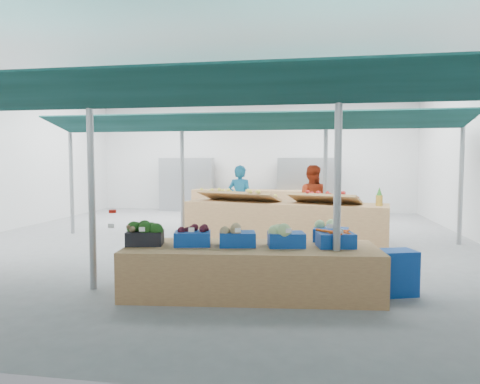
{
  "coord_description": "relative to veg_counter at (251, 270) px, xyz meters",
  "views": [
    {
      "loc": [
        2.14,
        -9.77,
        1.87
      ],
      "look_at": [
        0.8,
        -1.6,
        1.29
      ],
      "focal_mm": 32.0,
      "sensor_mm": 36.0,
      "label": 1
    }
  ],
  "objects": [
    {
      "name": "crate_cabbage",
      "position": [
        0.49,
        0.05,
        0.5
      ],
      "size": [
        0.56,
        0.45,
        0.35
      ],
      "rotation": [
        0.0,
        0.0,
        0.2
      ],
      "color": "navy",
      "rests_on": "veg_counter"
    },
    {
      "name": "crate_broccoli",
      "position": [
        -1.51,
        -0.15,
        0.5
      ],
      "size": [
        0.56,
        0.45,
        0.35
      ],
      "rotation": [
        0.0,
        0.0,
        0.2
      ],
      "color": "black",
      "rests_on": "veg_counter"
    },
    {
      "name": "hall",
      "position": [
        -1.33,
        5.32,
        2.3
      ],
      "size": [
        13.0,
        13.0,
        13.0
      ],
      "color": "silver",
      "rests_on": "ground"
    },
    {
      "name": "back_shelving_right",
      "position": [
        0.67,
        9.88,
        0.66
      ],
      "size": [
        2.0,
        0.5,
        2.0
      ],
      "primitive_type": "cube",
      "color": "#B23F33",
      "rests_on": "floor"
    },
    {
      "name": "floor",
      "position": [
        -1.33,
        3.88,
        -0.34
      ],
      "size": [
        13.0,
        13.0,
        0.0
      ],
      "primitive_type": "plane",
      "color": "slate",
      "rests_on": "ground"
    },
    {
      "name": "apple_heap_yellow",
      "position": [
        -0.82,
        3.81,
        0.78
      ],
      "size": [
        2.02,
        1.29,
        0.27
      ],
      "rotation": [
        0.0,
        0.0,
        -0.34
      ],
      "color": "#997247",
      "rests_on": "fruit_counter"
    },
    {
      "name": "pole_ribbon",
      "position": [
        -2.23,
        0.33,
        0.74
      ],
      "size": [
        0.12,
        0.12,
        0.28
      ],
      "color": "#B9150C",
      "rests_on": "pole_grid"
    },
    {
      "name": "sparrow",
      "position": [
        -1.66,
        -0.29,
        0.59
      ],
      "size": [
        0.12,
        0.09,
        0.11
      ],
      "rotation": [
        0.0,
        0.0,
        0.2
      ],
      "color": "brown",
      "rests_on": "crate_broccoli"
    },
    {
      "name": "pineapple",
      "position": [
        2.23,
        3.29,
        0.8
      ],
      "size": [
        0.14,
        0.14,
        0.39
      ],
      "rotation": [
        0.0,
        0.0,
        -0.34
      ],
      "color": "#8C6019",
      "rests_on": "fruit_counter"
    },
    {
      "name": "veg_counter",
      "position": [
        0.0,
        0.0,
        0.0
      ],
      "size": [
        3.63,
        1.52,
        0.69
      ],
      "primitive_type": "cube",
      "rotation": [
        0.0,
        0.0,
        0.1
      ],
      "color": "#8E5E3E",
      "rests_on": "floor"
    },
    {
      "name": "crate_extra",
      "position": [
        1.13,
        0.56,
        0.49
      ],
      "size": [
        0.54,
        0.43,
        0.32
      ],
      "rotation": [
        0.0,
        0.0,
        -0.13
      ],
      "color": "navy",
      "rests_on": "veg_counter"
    },
    {
      "name": "awnings",
      "position": [
        -0.58,
        2.13,
        2.44
      ],
      "size": [
        9.5,
        7.08,
        0.3
      ],
      "color": "#092927",
      "rests_on": "pole_grid"
    },
    {
      "name": "vendor_left",
      "position": [
        -0.95,
        4.84,
        0.55
      ],
      "size": [
        0.72,
        0.53,
        1.79
      ],
      "primitive_type": "imported",
      "rotation": [
        0.0,
        0.0,
        2.97
      ],
      "color": "#15608D",
      "rests_on": "floor"
    },
    {
      "name": "far_counter",
      "position": [
        -1.0,
        9.35,
        0.09
      ],
      "size": [
        4.88,
        1.44,
        0.87
      ],
      "primitive_type": "cube",
      "rotation": [
        0.0,
        0.0,
        -0.1
      ],
      "color": "#8E5E3E",
      "rests_on": "floor"
    },
    {
      "name": "apple_heap_red",
      "position": [
        1.13,
        3.48,
        0.78
      ],
      "size": [
        1.65,
        1.16,
        0.27
      ],
      "rotation": [
        0.0,
        0.0,
        -0.34
      ],
      "color": "#997247",
      "rests_on": "fruit_counter"
    },
    {
      "name": "crate_celeriac",
      "position": [
        -0.19,
        -0.02,
        0.49
      ],
      "size": [
        0.56,
        0.45,
        0.31
      ],
      "rotation": [
        0.0,
        0.0,
        0.2
      ],
      "color": "navy",
      "rests_on": "veg_counter"
    },
    {
      "name": "crate_carrots",
      "position": [
        1.17,
        0.12,
        0.45
      ],
      "size": [
        0.56,
        0.45,
        0.29
      ],
      "rotation": [
        0.0,
        0.0,
        0.2
      ],
      "color": "navy",
      "rests_on": "veg_counter"
    },
    {
      "name": "crate_beets",
      "position": [
        -0.83,
        -0.08,
        0.48
      ],
      "size": [
        0.56,
        0.45,
        0.29
      ],
      "rotation": [
        0.0,
        0.0,
        0.2
      ],
      "color": "navy",
      "rests_on": "veg_counter"
    },
    {
      "name": "vendor_right",
      "position": [
        0.85,
        4.84,
        0.55
      ],
      "size": [
        0.97,
        0.82,
        1.79
      ],
      "primitive_type": "imported",
      "rotation": [
        0.0,
        0.0,
        2.97
      ],
      "color": "#A22D13",
      "rests_on": "floor"
    },
    {
      "name": "back_shelving_left",
      "position": [
        -3.83,
        9.88,
        0.66
      ],
      "size": [
        2.0,
        0.5,
        2.0
      ],
      "primitive_type": "cube",
      "color": "#B23F33",
      "rests_on": "floor"
    },
    {
      "name": "fruit_counter",
      "position": [
        0.25,
        3.74,
        0.14
      ],
      "size": [
        4.6,
        1.81,
        0.96
      ],
      "primitive_type": "cube",
      "rotation": [
        0.0,
        0.0,
        -0.17
      ],
      "color": "#8E5E3E",
      "rests_on": "floor"
    },
    {
      "name": "pole_grid",
      "position": [
        -0.58,
        2.13,
        1.47
      ],
      "size": [
        10.0,
        4.6,
        3.0
      ],
      "color": "gray",
      "rests_on": "floor"
    },
    {
      "name": "crate_stack",
      "position": [
        2.01,
        0.3,
        -0.03
      ],
      "size": [
        0.62,
        0.52,
        0.63
      ],
      "primitive_type": "cube",
      "rotation": [
        0.0,
        0.0,
        0.33
      ],
      "color": "navy",
      "rests_on": "floor"
    }
  ]
}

